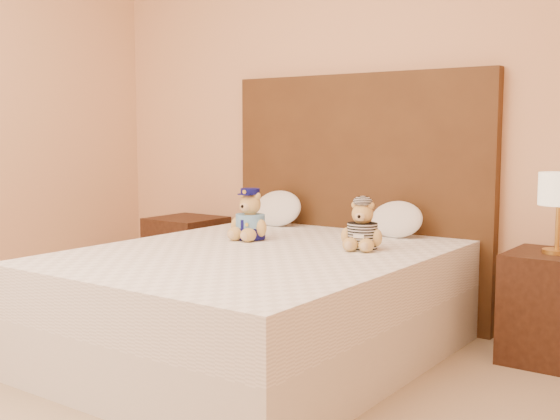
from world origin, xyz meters
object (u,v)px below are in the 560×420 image
object	(u,v)px
nightstand_left	(187,256)
pillow_left	(278,207)
nightstand_right	(554,308)
pillow_right	(397,218)
teddy_prisoner	(362,225)
lamp	(559,193)
bed	(258,304)
teddy_police	(250,214)

from	to	relation	value
nightstand_left	pillow_left	bearing A→B (deg)	2.23
nightstand_right	pillow_right	distance (m)	0.97
teddy_prisoner	lamp	bearing A→B (deg)	15.33
lamp	pillow_right	bearing A→B (deg)	178.07
bed	pillow_left	bearing A→B (deg)	119.94
lamp	teddy_police	world-z (taller)	lamp
pillow_left	pillow_right	bearing A→B (deg)	0.00
nightstand_left	bed	bearing A→B (deg)	-32.62
pillow_right	bed	bearing A→B (deg)	-113.47
lamp	bed	bearing A→B (deg)	-147.38
nightstand_right	teddy_police	world-z (taller)	teddy_police
bed	nightstand_left	world-z (taller)	same
nightstand_right	pillow_left	size ratio (longest dim) A/B	1.59
teddy_police	teddy_prisoner	distance (m)	0.68
nightstand_right	pillow_left	world-z (taller)	pillow_left
nightstand_left	nightstand_right	world-z (taller)	same
teddy_police	pillow_right	distance (m)	0.84
pillow_right	nightstand_right	bearing A→B (deg)	-1.93
lamp	pillow_right	xyz separation A→B (m)	(-0.89, 0.03, -0.19)
lamp	teddy_prisoner	bearing A→B (deg)	-150.92
lamp	teddy_police	xyz separation A→B (m)	(-1.51, -0.53, -0.16)
bed	pillow_right	world-z (taller)	pillow_right
lamp	teddy_police	bearing A→B (deg)	-160.59
nightstand_left	pillow_left	distance (m)	0.87
pillow_left	nightstand_left	bearing A→B (deg)	-177.77
lamp	teddy_prisoner	distance (m)	0.97
bed	teddy_police	xyz separation A→B (m)	(-0.26, 0.27, 0.42)
lamp	teddy_prisoner	world-z (taller)	lamp
bed	nightstand_left	size ratio (longest dim) A/B	3.64
nightstand_left	pillow_left	size ratio (longest dim) A/B	1.59
nightstand_left	pillow_right	world-z (taller)	pillow_right
teddy_prisoner	bed	bearing A→B (deg)	-154.76
bed	lamp	xyz separation A→B (m)	(1.25, 0.80, 0.57)
nightstand_left	nightstand_right	xyz separation A→B (m)	(2.50, 0.00, 0.00)
bed	teddy_police	world-z (taller)	teddy_police
nightstand_left	pillow_right	bearing A→B (deg)	1.07
teddy_prisoner	pillow_left	distance (m)	1.02
nightstand_left	pillow_left	world-z (taller)	pillow_left
lamp	pillow_right	world-z (taller)	lamp
nightstand_right	pillow_left	xyz separation A→B (m)	(-1.73, 0.03, 0.40)
nightstand_left	lamp	bearing A→B (deg)	0.00
nightstand_left	teddy_prisoner	size ratio (longest dim) A/B	2.17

